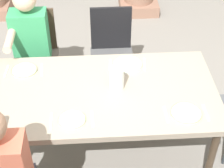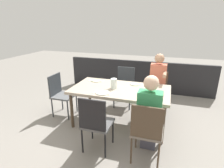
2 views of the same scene
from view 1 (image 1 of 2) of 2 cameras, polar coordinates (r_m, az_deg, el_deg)
The scene contains 18 objects.
ground_plane at distance 3.46m, azimuth -1.39°, elevation -10.58°, with size 16.00×16.00×0.00m, color gray.
dining_table at distance 2.96m, azimuth -1.60°, elevation -2.00°, with size 1.85×0.98×0.76m.
chair_west_north at distance 3.81m, azimuth -11.82°, elevation 5.19°, with size 0.44×0.44×0.95m.
chair_mid_north at distance 3.78m, azimuth -0.05°, elevation 5.55°, with size 0.44×0.44×0.94m.
diner_woman_green at distance 3.56m, azimuth -12.50°, elevation 5.26°, with size 0.35×0.50×1.29m.
plate_0 at distance 3.19m, azimuth -13.55°, elevation 2.13°, with size 0.22×0.22×0.02m.
fork_0 at distance 3.23m, azimuth -16.15°, elevation 1.92°, with size 0.02×0.17×0.01m, color silver.
spoon_0 at distance 3.17m, azimuth -10.88°, elevation 2.17°, with size 0.02×0.17×0.01m, color silver.
plate_1 at distance 2.69m, azimuth -6.27°, elevation -5.53°, with size 0.20×0.20×0.02m.
fork_1 at distance 2.70m, azimuth -9.45°, elevation -5.71°, with size 0.02×0.17×0.01m, color silver.
spoon_1 at distance 2.68m, azimuth -3.06°, elevation -5.50°, with size 0.02×0.17×0.01m, color silver.
plate_2 at distance 3.17m, azimuth 2.42°, elevation 3.09°, with size 0.26×0.26×0.02m.
fork_2 at distance 3.16m, azimuth -0.29°, elevation 2.91°, with size 0.02×0.17×0.01m, color silver.
spoon_2 at distance 3.19m, azimuth 5.10°, elevation 3.10°, with size 0.02×0.17×0.01m, color silver.
plate_3 at distance 2.77m, azimuth 11.49°, elevation -4.45°, with size 0.23×0.23×0.02m.
fork_3 at distance 2.74m, azimuth 8.43°, elevation -4.72°, with size 0.02×0.17×0.01m, color silver.
spoon_3 at distance 2.82m, azimuth 14.44°, elevation -4.35°, with size 0.02×0.17×0.01m, color silver.
water_pitcher at distance 2.89m, azimuth 0.74°, elevation 0.72°, with size 0.12×0.12×0.19m.
Camera 1 is at (-0.05, -2.19, 2.69)m, focal length 58.59 mm.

